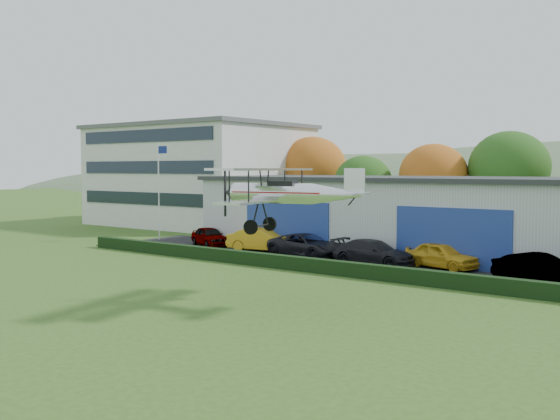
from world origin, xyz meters
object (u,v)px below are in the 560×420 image
Objects in this scene: car_3 at (374,252)px; car_5 at (540,270)px; car_1 at (263,240)px; biplane at (284,191)px; hangar at (487,218)px; office_block at (200,175)px; car_0 at (210,236)px; car_2 at (306,245)px; flagpole at (160,182)px; car_4 at (441,255)px.

car_5 is (9.90, -0.99, 0.02)m from car_3.
car_3 is at bearing -107.26° from car_1.
biplane is (-7.76, -10.98, 4.07)m from car_5.
hangar is 1.97× the size of office_block.
car_1 reaches higher than car_0.
biplane is at bearing -143.26° from car_2.
office_block is at bearing 64.95° from car_2.
hangar is 5.30× the size of biplane.
office_block is at bearing 89.33° from car_5.
biplane reaches higher than car_2.
hangar is 7.78× the size of car_3.
car_2 is (15.26, -1.01, -3.98)m from flagpole.
flagpole is 1.90× the size of car_0.
car_3 is (-4.30, -7.52, -1.85)m from hangar.
car_1 is at bearing 106.02° from car_5.
car_3 is 1.10× the size of car_5.
car_2 is 0.71× the size of biplane.
flagpole reaches higher than hangar.
car_1 is at bearing -153.44° from hangar.
office_block reaches higher than car_4.
biplane reaches higher than car_1.
car_4 is (13.03, 0.45, -0.06)m from car_1.
car_4 is 0.58× the size of biplane.
car_2 is at bearing 108.10° from car_4.
hangar is 20.00m from car_0.
car_2 is (9.19, -0.45, 0.04)m from car_0.
car_0 is at bearing 75.08° from car_1.
car_4 is at bearing -94.42° from hangar.
car_4 is at bearing -100.59° from car_1.
flagpole is 21.02m from car_3.
hangar is 6.59m from car_4.
car_1 reaches higher than car_4.
car_2 is at bearing -105.97° from car_1.
hangar is 8.58× the size of car_5.
car_3 is at bearing -4.28° from flagpole.
biplane is at bearing -167.57° from car_3.
flagpole is 30.84m from car_5.
car_2 is at bearing -68.19° from car_0.
car_4 is at bearing -22.30° from office_block.
flagpole reaches higher than car_5.
hangar reaches higher than car_4.
flagpole is (8.12, -13.00, -0.43)m from office_block.
car_3 is at bearing 105.53° from car_5.
car_1 is at bearing -3.92° from flagpole.
office_block is 2.69× the size of biplane.
car_1 is at bearing 120.98° from biplane.
car_3 is at bearing -26.87° from office_block.
car_4 is at bearing -70.20° from car_3.
car_0 is (-18.81, -6.54, -1.89)m from hangar.
hangar is 7.49× the size of car_2.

